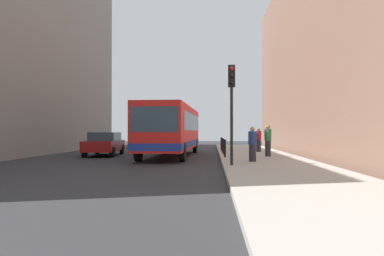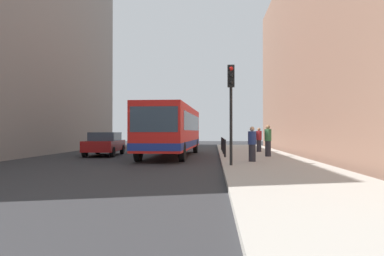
# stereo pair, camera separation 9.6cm
# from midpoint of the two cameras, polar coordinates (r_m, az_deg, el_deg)

# --- Properties ---
(ground_plane) EXTENTS (80.00, 80.00, 0.00)m
(ground_plane) POSITION_cam_midpoint_polar(r_m,az_deg,el_deg) (17.90, -5.81, -5.46)
(ground_plane) COLOR #2D2D30
(sidewalk) EXTENTS (4.40, 40.00, 0.15)m
(sidewalk) POSITION_cam_midpoint_polar(r_m,az_deg,el_deg) (17.87, 11.64, -5.22)
(sidewalk) COLOR #ADA89E
(sidewalk) RESTS_ON ground
(building_right) EXTENTS (7.00, 32.00, 13.26)m
(building_right) POSITION_cam_midpoint_polar(r_m,az_deg,el_deg) (23.86, 25.09, 11.83)
(building_right) COLOR #936B56
(building_right) RESTS_ON ground
(bus) EXTENTS (2.91, 11.10, 3.00)m
(bus) POSITION_cam_midpoint_polar(r_m,az_deg,el_deg) (22.10, -3.36, -0.06)
(bus) COLOR red
(bus) RESTS_ON ground
(car_beside_bus) EXTENTS (2.09, 4.51, 1.48)m
(car_beside_bus) POSITION_cam_midpoint_polar(r_m,az_deg,el_deg) (23.33, -13.92, -2.38)
(car_beside_bus) COLOR maroon
(car_beside_bus) RESTS_ON ground
(traffic_light) EXTENTS (0.28, 0.33, 4.10)m
(traffic_light) POSITION_cam_midpoint_polar(r_m,az_deg,el_deg) (14.72, 6.16, 5.20)
(traffic_light) COLOR black
(traffic_light) RESTS_ON sidewalk
(bollard_near) EXTENTS (0.11, 0.11, 0.95)m
(bollard_near) POSITION_cam_midpoint_polar(r_m,az_deg,el_deg) (19.32, 5.16, -3.25)
(bollard_near) COLOR black
(bollard_near) RESTS_ON sidewalk
(bollard_mid) EXTENTS (0.11, 0.11, 0.95)m
(bollard_mid) POSITION_cam_midpoint_polar(r_m,az_deg,el_deg) (21.90, 4.93, -2.93)
(bollard_mid) COLOR black
(bollard_mid) RESTS_ON sidewalk
(bollard_far) EXTENTS (0.11, 0.11, 0.95)m
(bollard_far) POSITION_cam_midpoint_polar(r_m,az_deg,el_deg) (24.47, 4.75, -2.69)
(bollard_far) COLOR black
(bollard_far) RESTS_ON sidewalk
(bollard_farthest) EXTENTS (0.11, 0.11, 0.95)m
(bollard_farthest) POSITION_cam_midpoint_polar(r_m,az_deg,el_deg) (27.05, 4.60, -2.49)
(bollard_farthest) COLOR black
(bollard_farthest) RESTS_ON sidewalk
(pedestrian_near_signal) EXTENTS (0.38, 0.38, 1.61)m
(pedestrian_near_signal) POSITION_cam_midpoint_polar(r_m,az_deg,el_deg) (16.63, 9.48, -2.56)
(pedestrian_near_signal) COLOR #26262D
(pedestrian_near_signal) RESTS_ON sidewalk
(pedestrian_mid_sidewalk) EXTENTS (0.38, 0.38, 1.75)m
(pedestrian_mid_sidewalk) POSITION_cam_midpoint_polar(r_m,az_deg,el_deg) (20.24, 11.91, -1.98)
(pedestrian_mid_sidewalk) COLOR #26262D
(pedestrian_mid_sidewalk) RESTS_ON sidewalk
(pedestrian_far_sidewalk) EXTENTS (0.38, 0.38, 1.64)m
(pedestrian_far_sidewalk) POSITION_cam_midpoint_polar(r_m,az_deg,el_deg) (24.72, 10.49, -1.86)
(pedestrian_far_sidewalk) COLOR #26262D
(pedestrian_far_sidewalk) RESTS_ON sidewalk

